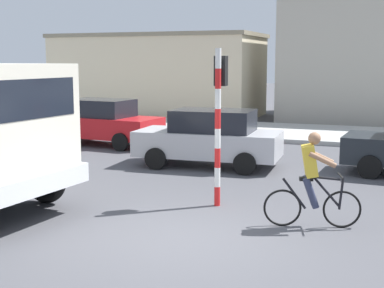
% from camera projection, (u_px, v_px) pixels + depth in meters
% --- Properties ---
extents(ground_plane, '(120.00, 120.00, 0.00)m').
position_uv_depth(ground_plane, '(187.00, 239.00, 9.11)').
color(ground_plane, '#4C4C51').
extents(sidewalk_far, '(80.00, 5.00, 0.16)m').
position_uv_depth(sidewalk_far, '(311.00, 133.00, 21.50)').
color(sidewalk_far, '#ADADA8').
rests_on(sidewalk_far, ground).
extents(cyclist, '(1.68, 0.62, 1.72)m').
position_uv_depth(cyclist, '(312.00, 180.00, 9.62)').
color(cyclist, black).
rests_on(cyclist, ground).
extents(traffic_light_pole, '(0.24, 0.43, 3.20)m').
position_uv_depth(traffic_light_pole, '(219.00, 105.00, 10.93)').
color(traffic_light_pole, red).
rests_on(traffic_light_pole, ground).
extents(car_red_near, '(4.09, 2.05, 1.60)m').
position_uv_depth(car_red_near, '(209.00, 138.00, 15.17)').
color(car_red_near, '#B7B7BC').
rests_on(car_red_near, ground).
extents(car_white_mid, '(4.14, 2.16, 1.60)m').
position_uv_depth(car_white_mid, '(103.00, 122.00, 19.05)').
color(car_white_mid, red).
rests_on(car_white_mid, ground).
extents(building_corner_left, '(10.92, 5.19, 4.31)m').
position_uv_depth(building_corner_left, '(159.00, 75.00, 29.24)').
color(building_corner_left, beige).
rests_on(building_corner_left, ground).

